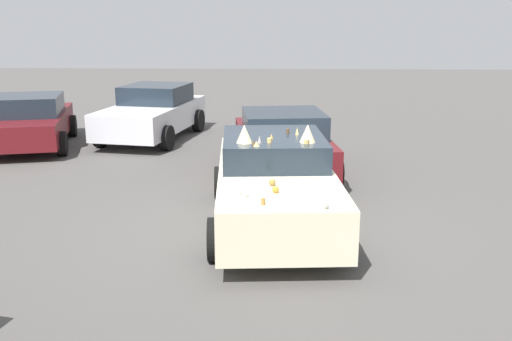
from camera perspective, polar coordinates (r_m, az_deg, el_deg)
The scene contains 5 objects.
ground_plane at distance 9.29m, azimuth 1.86°, elevation -5.39°, with size 60.00×60.00×0.00m, color #514F4C.
art_car_decorated at distance 9.12m, azimuth 1.87°, elevation -1.07°, with size 4.63×2.27×1.68m.
parked_sedan_far_right at distance 16.08m, azimuth -10.31°, elevation 5.76°, with size 4.47×2.57×1.46m.
parked_sedan_behind_left at distance 12.12m, azimuth 2.62°, elevation 2.89°, with size 4.12×2.40×1.38m.
parked_sedan_near_right at distance 15.84m, azimuth -21.79°, elevation 4.61°, with size 4.24×2.69×1.36m.
Camera 1 is at (-8.71, -0.02, 3.23)m, focal length 39.79 mm.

